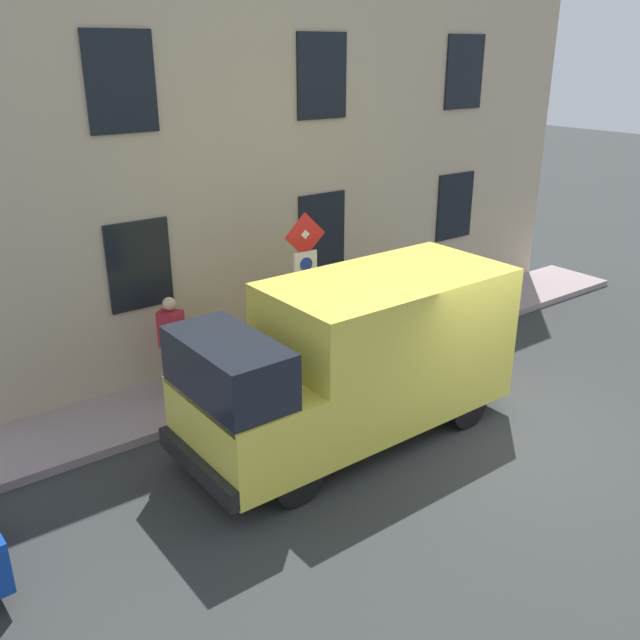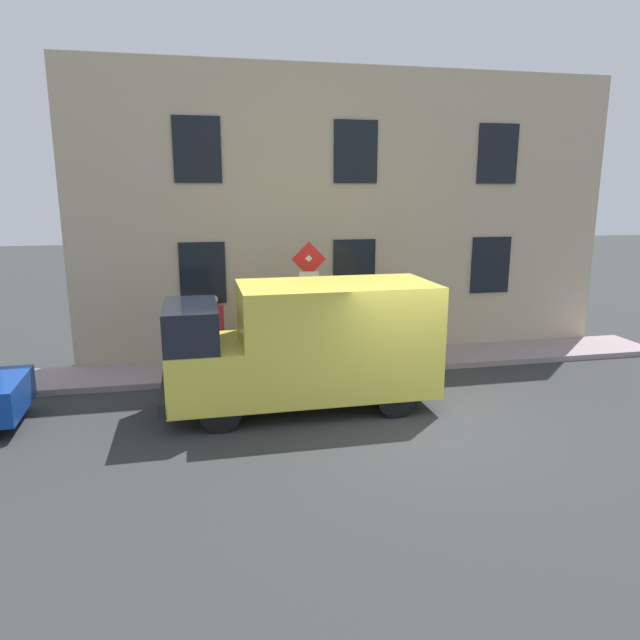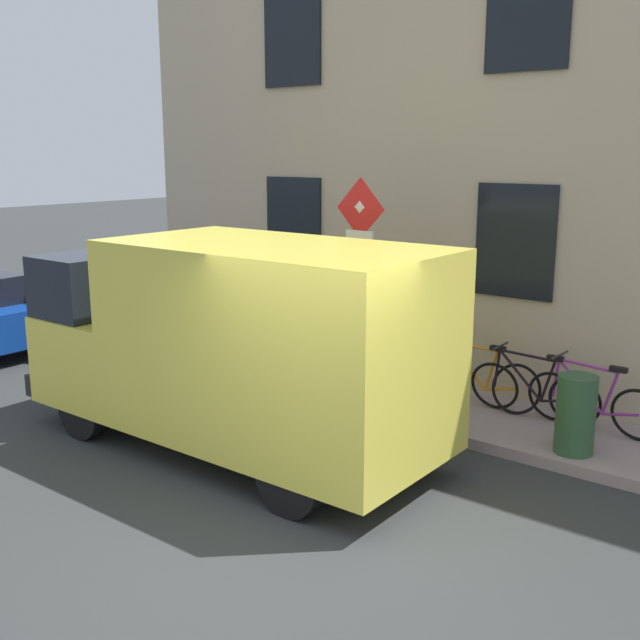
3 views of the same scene
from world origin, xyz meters
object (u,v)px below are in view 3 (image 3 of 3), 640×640
Objects in this scene: delivery_van at (235,341)px; litter_bin at (576,414)px; bicycle_orange at (478,379)px; bicycle_purple at (594,402)px; pedestrian at (281,306)px; sign_post_stacked at (361,261)px; bicycle_black at (533,390)px.

delivery_van reaches higher than litter_bin.
litter_bin is at bearing -148.45° from delivery_van.
delivery_van is 3.40m from bicycle_orange.
bicycle_purple is 1.00× the size of pedestrian.
sign_post_stacked reaches higher than pedestrian.
bicycle_orange is 1.78m from litter_bin.
bicycle_purple is at bearing 4.14° from litter_bin.
delivery_van reaches higher than bicycle_orange.
pedestrian is at bearing 3.09° from bicycle_purple.
delivery_van is 4.37m from bicycle_purple.
delivery_van is 3.11× the size of bicycle_orange.
sign_post_stacked is 1.68× the size of bicycle_orange.
bicycle_black is 1.14m from litter_bin.
bicycle_black is (-0.00, 0.77, 0.00)m from bicycle_purple.
delivery_van is 3.12× the size of bicycle_black.
bicycle_purple is 1.00× the size of bicycle_black.
bicycle_purple and bicycle_black have the same top height.
bicycle_orange is at bearing -121.24° from delivery_van.
delivery_van reaches higher than bicycle_black.
sign_post_stacked is at bearing 114.53° from pedestrian.
pedestrian is (2.79, 1.72, -0.26)m from delivery_van.
sign_post_stacked is at bearing 32.50° from bicycle_orange.
litter_bin is (-0.74, -5.01, -0.48)m from pedestrian.
delivery_van is 3.12× the size of bicycle_purple.
bicycle_black is at bearing 137.47° from pedestrian.
bicycle_purple is 1.00× the size of bicycle_orange.
bicycle_black is 4.22m from pedestrian.
bicycle_orange is 3.46m from pedestrian.
bicycle_purple is 0.77m from bicycle_black.
sign_post_stacked is 1.68× the size of bicycle_black.
bicycle_black is 0.77m from bicycle_orange.
bicycle_orange is (2.83, -1.69, -0.82)m from delivery_van.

